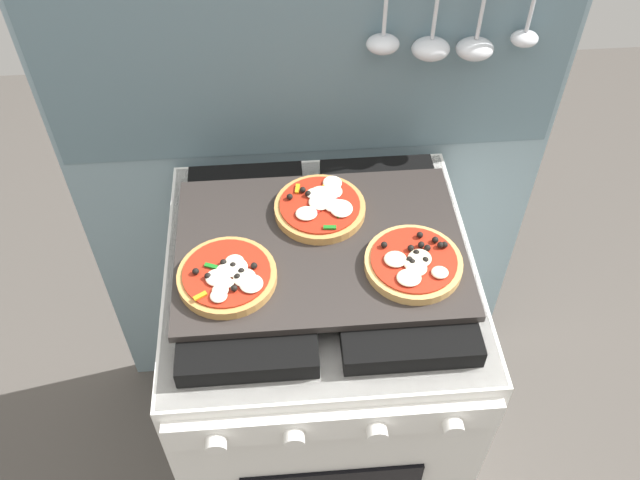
# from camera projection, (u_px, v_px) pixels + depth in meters

# --- Properties ---
(ground_plane) EXTENTS (4.00, 4.00, 0.00)m
(ground_plane) POSITION_uv_depth(u_px,v_px,m) (320.00, 455.00, 1.95)
(ground_plane) COLOR #4C4742
(kitchen_backsplash) EXTENTS (1.10, 0.09, 1.55)m
(kitchen_backsplash) POSITION_uv_depth(u_px,v_px,m) (310.00, 174.00, 1.59)
(kitchen_backsplash) COLOR #7A939E
(kitchen_backsplash) RESTS_ON ground_plane
(stove) EXTENTS (0.60, 0.64, 0.90)m
(stove) POSITION_uv_depth(u_px,v_px,m) (320.00, 374.00, 1.62)
(stove) COLOR white
(stove) RESTS_ON ground_plane
(baking_tray) EXTENTS (0.54, 0.38, 0.02)m
(baking_tray) POSITION_uv_depth(u_px,v_px,m) (320.00, 246.00, 1.28)
(baking_tray) COLOR #2D2826
(baking_tray) RESTS_ON stove
(pizza_left) EXTENTS (0.18, 0.18, 0.03)m
(pizza_left) POSITION_uv_depth(u_px,v_px,m) (228.00, 276.00, 1.20)
(pizza_left) COLOR #C18947
(pizza_left) RESTS_ON baking_tray
(pizza_right) EXTENTS (0.18, 0.18, 0.03)m
(pizza_right) POSITION_uv_depth(u_px,v_px,m) (414.00, 263.00, 1.22)
(pizza_right) COLOR tan
(pizza_right) RESTS_ON baking_tray
(pizza_center) EXTENTS (0.18, 0.18, 0.03)m
(pizza_center) POSITION_uv_depth(u_px,v_px,m) (321.00, 206.00, 1.32)
(pizza_center) COLOR #C18947
(pizza_center) RESTS_ON baking_tray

